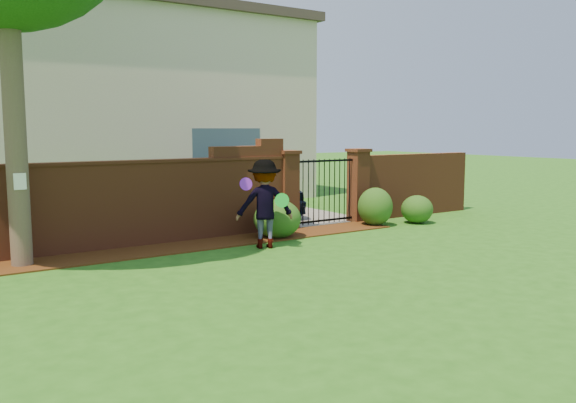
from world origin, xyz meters
TOP-DOWN VIEW (x-y plane):
  - ground at (0.00, 0.00)m, footprint 80.00×80.00m
  - mulch_bed at (-0.95, 3.34)m, footprint 11.10×1.08m
  - brick_wall at (-2.01, 4.00)m, footprint 8.70×0.31m
  - brick_wall_return at (6.60, 4.00)m, footprint 4.00×0.25m
  - pillar_left at (2.40, 4.00)m, footprint 0.50×0.50m
  - pillar_right at (4.60, 4.00)m, footprint 0.50×0.50m
  - iron_gate at (3.50, 4.00)m, footprint 1.78×0.03m
  - driveway at (3.50, 8.00)m, footprint 3.20×8.00m
  - house at (1.00, 12.00)m, footprint 12.40×6.40m
  - car at (3.03, 6.67)m, footprint 2.40×4.66m
  - paper_notice at (-3.60, 3.21)m, footprint 0.20×0.01m
  - shrub_left at (1.57, 3.17)m, footprint 1.04×1.04m
  - shrub_middle at (4.50, 3.23)m, footprint 0.86×0.86m
  - shrub_right at (5.65, 2.93)m, footprint 0.80×0.80m
  - man at (0.76, 2.40)m, footprint 1.32×1.07m
  - frisbee_purple at (0.30, 2.35)m, footprint 0.26×0.12m
  - frisbee_green at (0.98, 2.09)m, footprint 0.25×0.25m

SIDE VIEW (x-z plane):
  - ground at x=0.00m, z-range -0.01..0.00m
  - driveway at x=3.50m, z-range 0.00..0.01m
  - mulch_bed at x=-0.95m, z-range 0.00..0.03m
  - shrub_right at x=5.65m, z-range 0.00..0.71m
  - shrub_left at x=1.57m, z-range 0.00..0.85m
  - shrub_middle at x=4.50m, z-range 0.00..0.95m
  - car at x=3.03m, z-range 0.00..1.52m
  - brick_wall_return at x=6.60m, z-range 0.00..1.70m
  - iron_gate at x=3.50m, z-range 0.05..1.65m
  - man at x=0.76m, z-range 0.00..1.78m
  - brick_wall at x=-2.01m, z-range -0.15..2.01m
  - pillar_left at x=2.40m, z-range 0.02..1.90m
  - pillar_right at x=4.60m, z-range 0.02..1.90m
  - frisbee_green at x=0.98m, z-range 0.84..1.12m
  - frisbee_purple at x=0.30m, z-range 1.19..1.45m
  - paper_notice at x=-3.60m, z-range 1.36..1.64m
  - house at x=1.00m, z-range 0.01..6.31m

